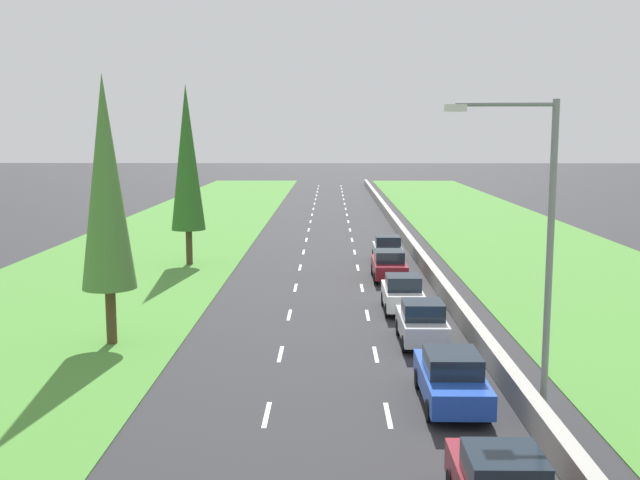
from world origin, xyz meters
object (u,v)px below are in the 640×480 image
white_hatchback_right_lane (402,293)px  street_light_mast (538,233)px  maroon_sedan_right_lane_sixth (389,265)px  poplar_tree_third (187,158)px  poplar_tree_second (106,184)px  silver_hatchback_right_lane (422,323)px  silver_hatchback_right_lane_seventh (387,249)px  blue_sedan_right_lane (451,378)px

white_hatchback_right_lane → street_light_mast: 13.21m
maroon_sedan_right_lane_sixth → poplar_tree_third: bearing=159.6°
poplar_tree_third → street_light_mast: 28.41m
poplar_tree_second → silver_hatchback_right_lane: bearing=0.9°
silver_hatchback_right_lane_seventh → street_light_mast: 25.82m
white_hatchback_right_lane → silver_hatchback_right_lane_seventh: bearing=88.7°
poplar_tree_second → street_light_mast: size_ratio=1.14×
silver_hatchback_right_lane_seventh → street_light_mast: street_light_mast is taller
silver_hatchback_right_lane_seventh → street_light_mast: bearing=-84.7°
street_light_mast → poplar_tree_third: bearing=121.1°
white_hatchback_right_lane → poplar_tree_second: 14.01m
poplar_tree_second → street_light_mast: (14.35, -6.66, -0.95)m
maroon_sedan_right_lane_sixth → poplar_tree_second: bearing=-131.6°
silver_hatchback_right_lane → poplar_tree_third: bearing=125.1°
maroon_sedan_right_lane_sixth → street_light_mast: street_light_mast is taller
blue_sedan_right_lane → poplar_tree_third: bearing=117.2°
maroon_sedan_right_lane_sixth → silver_hatchback_right_lane_seventh: size_ratio=1.15×
poplar_tree_second → poplar_tree_third: (-0.31, 17.64, 0.38)m
silver_hatchback_right_lane → blue_sedan_right_lane: bearing=-89.2°
silver_hatchback_right_lane → poplar_tree_third: size_ratio=0.35×
white_hatchback_right_lane → poplar_tree_third: poplar_tree_third is taller
poplar_tree_second → poplar_tree_third: bearing=91.0°
poplar_tree_third → poplar_tree_second: bearing=-89.0°
white_hatchback_right_lane → maroon_sedan_right_lane_sixth: (-0.02, 7.66, -0.02)m
silver_hatchback_right_lane_seventh → poplar_tree_second: poplar_tree_second is taller
street_light_mast → silver_hatchback_right_lane_seventh: bearing=95.3°
silver_hatchback_right_lane → poplar_tree_second: poplar_tree_second is taller
white_hatchback_right_lane → poplar_tree_third: bearing=134.7°
silver_hatchback_right_lane_seventh → poplar_tree_third: (-12.32, -1.03, 5.73)m
blue_sedan_right_lane → silver_hatchback_right_lane: (-0.09, 6.51, 0.02)m
street_light_mast → white_hatchback_right_lane: bearing=102.2°
poplar_tree_third → silver_hatchback_right_lane: bearing=-54.9°
maroon_sedan_right_lane_sixth → street_light_mast: (2.66, -19.84, 4.42)m
blue_sedan_right_lane → silver_hatchback_right_lane_seventh: silver_hatchback_right_lane_seventh is taller
silver_hatchback_right_lane → silver_hatchback_right_lane_seventh: same height
silver_hatchback_right_lane → poplar_tree_third: poplar_tree_third is taller
poplar_tree_third → maroon_sedan_right_lane_sixth: bearing=-20.4°
silver_hatchback_right_lane → street_light_mast: bearing=-70.7°
silver_hatchback_right_lane → white_hatchback_right_lane: 5.33m
silver_hatchback_right_lane → street_light_mast: street_light_mast is taller
blue_sedan_right_lane → white_hatchback_right_lane: (-0.33, 11.84, 0.02)m
white_hatchback_right_lane → maroon_sedan_right_lane_sixth: 7.66m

